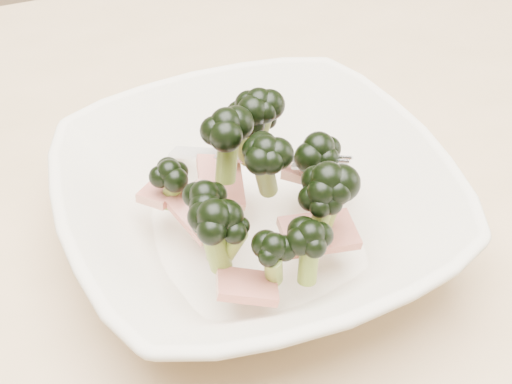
% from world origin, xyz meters
% --- Properties ---
extents(dining_table, '(1.20, 0.80, 0.75)m').
position_xyz_m(dining_table, '(0.00, 0.00, 0.65)').
color(dining_table, tan).
rests_on(dining_table, ground).
extents(broccoli_dish, '(0.29, 0.29, 0.12)m').
position_xyz_m(broccoli_dish, '(0.06, -0.05, 0.79)').
color(broccoli_dish, beige).
rests_on(broccoli_dish, dining_table).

